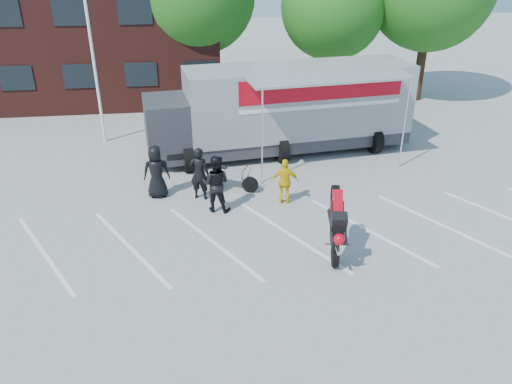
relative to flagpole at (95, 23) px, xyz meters
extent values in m
plane|color=#9A9995|center=(6.24, -10.00, -5.05)|extent=(100.00, 100.00, 0.00)
cube|color=white|center=(6.24, -9.00, -5.05)|extent=(18.09, 13.33, 0.01)
cube|color=#4C1D18|center=(-3.76, 8.00, -1.55)|extent=(18.00, 8.00, 7.00)
cylinder|color=white|center=(-0.26, 0.00, -1.05)|extent=(0.12, 0.12, 8.00)
cylinder|color=#382314|center=(4.24, 6.00, -3.43)|extent=(0.50, 0.50, 3.24)
cylinder|color=#382314|center=(11.24, 5.00, -3.61)|extent=(0.50, 0.50, 2.88)
sphere|color=#1E5314|center=(11.24, 5.00, -0.09)|extent=(5.44, 5.44, 5.44)
cylinder|color=#382314|center=(16.24, 4.50, -3.34)|extent=(0.50, 0.50, 3.42)
imported|color=black|center=(2.34, -5.80, -4.13)|extent=(0.93, 0.62, 1.85)
imported|color=black|center=(3.80, -6.14, -4.12)|extent=(0.79, 0.66, 1.86)
imported|color=black|center=(4.30, -7.06, -4.09)|extent=(1.12, 0.98, 1.93)
imported|color=yellow|center=(6.62, -6.86, -4.26)|extent=(0.99, 0.56, 1.59)
camera|label=1|loc=(3.68, -21.63, 2.88)|focal=35.00mm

